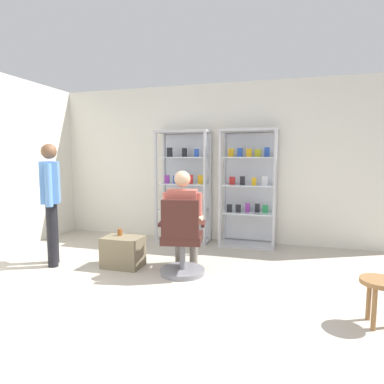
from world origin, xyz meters
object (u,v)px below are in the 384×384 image
at_px(office_chair, 182,244).
at_px(seated_shopkeeper, 184,216).
at_px(display_cabinet_left, 184,186).
at_px(standing_customer, 51,196).
at_px(storage_crate, 123,252).
at_px(wooden_stool, 379,289).
at_px(tea_glass, 120,232).
at_px(display_cabinet_right, 248,187).

bearing_deg(office_chair, seated_shopkeeper, 100.38).
bearing_deg(display_cabinet_left, standing_customer, -126.82).
bearing_deg(storage_crate, wooden_stool, -15.00).
height_order(seated_shopkeeper, storage_crate, seated_shopkeeper).
distance_m(storage_crate, tea_glass, 0.27).
height_order(display_cabinet_left, standing_customer, display_cabinet_left).
bearing_deg(standing_customer, display_cabinet_left, 53.18).
xyz_separation_m(standing_customer, wooden_stool, (3.81, -0.58, -0.60)).
relative_size(office_chair, wooden_stool, 2.32).
bearing_deg(office_chair, storage_crate, 174.70).
bearing_deg(standing_customer, tea_glass, 16.05).
xyz_separation_m(display_cabinet_right, standing_customer, (-2.41, -1.75, -0.03)).
relative_size(storage_crate, tea_glass, 5.62).
xyz_separation_m(storage_crate, wooden_stool, (2.85, -0.76, 0.13)).
xyz_separation_m(display_cabinet_left, standing_customer, (-1.31, -1.75, -0.03)).
distance_m(tea_glass, wooden_stool, 3.05).
xyz_separation_m(display_cabinet_left, storage_crate, (-0.36, -1.57, -0.76)).
bearing_deg(storage_crate, tea_glass, 139.02).
distance_m(display_cabinet_right, wooden_stool, 2.79).
bearing_deg(seated_shopkeeper, wooden_stool, -22.60).
relative_size(seated_shopkeeper, wooden_stool, 3.12).
height_order(seated_shopkeeper, tea_glass, seated_shopkeeper).
relative_size(storage_crate, wooden_stool, 1.23).
distance_m(seated_shopkeeper, standing_customer, 1.81).
height_order(office_chair, seated_shopkeeper, seated_shopkeeper).
distance_m(seated_shopkeeper, storage_crate, 0.97).
xyz_separation_m(office_chair, seated_shopkeeper, (-0.03, 0.16, 0.32)).
bearing_deg(tea_glass, standing_customer, -163.95).
height_order(display_cabinet_left, seated_shopkeeper, display_cabinet_left).
bearing_deg(office_chair, display_cabinet_left, 106.47).
bearing_deg(display_cabinet_left, storage_crate, -102.93).
bearing_deg(display_cabinet_right, display_cabinet_left, -179.99).
bearing_deg(display_cabinet_right, tea_glass, -135.70).
bearing_deg(display_cabinet_right, seated_shopkeeper, -113.32).
distance_m(display_cabinet_left, tea_glass, 1.65).
distance_m(office_chair, wooden_stool, 2.12).
height_order(seated_shopkeeper, wooden_stool, seated_shopkeeper).
height_order(display_cabinet_right, standing_customer, display_cabinet_right).
distance_m(display_cabinet_right, standing_customer, 2.98).
height_order(tea_glass, standing_customer, standing_customer).
bearing_deg(seated_shopkeeper, display_cabinet_left, 107.11).
bearing_deg(storage_crate, standing_customer, -169.14).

